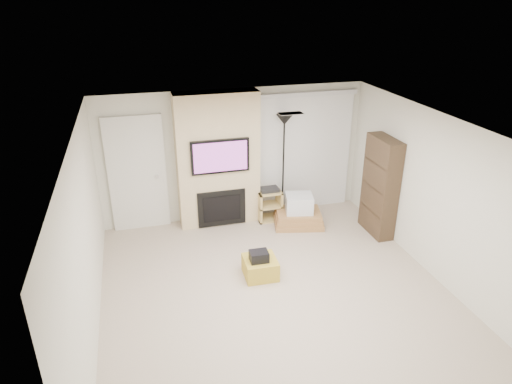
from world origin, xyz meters
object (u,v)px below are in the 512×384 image
object	(u,v)px
floor_lamp	(284,137)
bookshelf	(380,187)
box_stack	(299,213)
ottoman	(260,267)
av_stand	(269,203)

from	to	relation	value
floor_lamp	bookshelf	world-z (taller)	floor_lamp
box_stack	ottoman	bearing A→B (deg)	-128.82
floor_lamp	box_stack	distance (m)	1.46
ottoman	box_stack	world-z (taller)	box_stack
floor_lamp	av_stand	world-z (taller)	floor_lamp
av_stand	box_stack	world-z (taller)	av_stand
av_stand	box_stack	bearing A→B (deg)	-36.55
ottoman	av_stand	xyz separation A→B (m)	(0.69, 1.80, 0.20)
ottoman	bookshelf	xyz separation A→B (m)	(2.45, 0.81, 0.75)
av_stand	bookshelf	distance (m)	2.09
floor_lamp	av_stand	bearing A→B (deg)	-157.83
floor_lamp	ottoman	bearing A→B (deg)	-117.46
floor_lamp	box_stack	xyz separation A→B (m)	(0.16, -0.48, -1.36)
floor_lamp	av_stand	xyz separation A→B (m)	(-0.31, -0.13, -1.25)
ottoman	av_stand	bearing A→B (deg)	69.08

